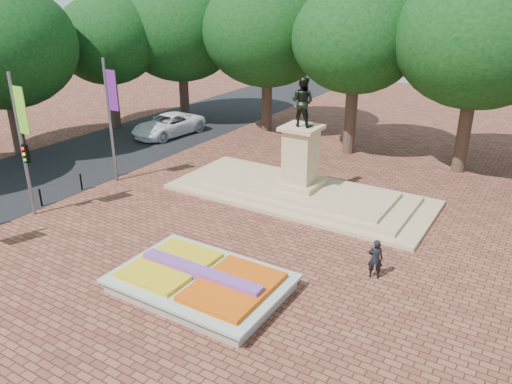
{
  "coord_description": "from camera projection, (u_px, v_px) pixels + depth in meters",
  "views": [
    {
      "loc": [
        11.07,
        -14.41,
        10.54
      ],
      "look_at": [
        0.5,
        2.73,
        2.2
      ],
      "focal_mm": 35.0,
      "sensor_mm": 36.0,
      "label": 1
    }
  ],
  "objects": [
    {
      "name": "ground",
      "position": [
        211.0,
        260.0,
        20.73
      ],
      "size": [
        90.0,
        90.0,
        0.0
      ],
      "primitive_type": "plane",
      "color": "brown",
      "rests_on": "ground"
    },
    {
      "name": "asphalt_street",
      "position": [
        69.0,
        164.0,
        31.94
      ],
      "size": [
        9.0,
        90.0,
        0.02
      ],
      "primitive_type": "cube",
      "color": "black",
      "rests_on": "ground"
    },
    {
      "name": "flower_bed",
      "position": [
        201.0,
        282.0,
        18.52
      ],
      "size": [
        6.3,
        4.3,
        0.91
      ],
      "color": "gray",
      "rests_on": "ground"
    },
    {
      "name": "monument",
      "position": [
        300.0,
        181.0,
        26.69
      ],
      "size": [
        14.0,
        6.0,
        6.4
      ],
      "color": "tan",
      "rests_on": "ground"
    },
    {
      "name": "tree_row_back",
      "position": [
        409.0,
        53.0,
        31.2
      ],
      "size": [
        44.8,
        8.8,
        10.43
      ],
      "color": "#3C2C20",
      "rests_on": "ground"
    },
    {
      "name": "tree_row_street",
      "position": [
        2.0,
        57.0,
        31.42
      ],
      "size": [
        8.4,
        25.4,
        9.98
      ],
      "color": "#3C2C20",
      "rests_on": "ground"
    },
    {
      "name": "banner_poles",
      "position": [
        17.0,
        141.0,
        23.11
      ],
      "size": [
        0.88,
        11.17,
        7.0
      ],
      "color": "slate",
      "rests_on": "ground"
    },
    {
      "name": "bollard_row",
      "position": [
        18.0,
        206.0,
        24.54
      ],
      "size": [
        0.12,
        13.12,
        0.98
      ],
      "color": "black",
      "rests_on": "ground"
    },
    {
      "name": "van",
      "position": [
        168.0,
        125.0,
        37.69
      ],
      "size": [
        3.4,
        6.13,
        1.62
      ],
      "primitive_type": "imported",
      "rotation": [
        0.0,
        0.0,
        -0.12
      ],
      "color": "white",
      "rests_on": "ground"
    },
    {
      "name": "pedestrian",
      "position": [
        375.0,
        259.0,
        19.21
      ],
      "size": [
        0.69,
        0.58,
        1.62
      ],
      "primitive_type": "imported",
      "rotation": [
        0.0,
        0.0,
        3.51
      ],
      "color": "black",
      "rests_on": "ground"
    }
  ]
}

